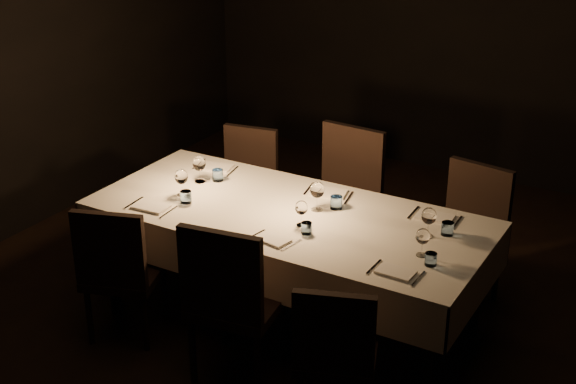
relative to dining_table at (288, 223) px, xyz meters
The scene contains 14 objects.
room 0.81m from the dining_table, ahead, with size 5.01×6.01×3.01m.
dining_table is the anchor object (origin of this frame).
chair_near_left 1.08m from the dining_table, 136.17° to the right, with size 0.56×0.56×0.92m.
place_setting_near_left 0.77m from the dining_table, 163.38° to the right, with size 0.33×0.41×0.18m.
chair_near_center 0.75m from the dining_table, 85.38° to the right, with size 0.55×0.55×1.02m.
place_setting_near_center 0.31m from the dining_table, 52.39° to the right, with size 0.30×0.39×0.16m.
chair_near_right 1.13m from the dining_table, 47.18° to the right, with size 0.54×0.54×0.87m.
place_setting_near_right 0.98m from the dining_table, 13.00° to the right, with size 0.30×0.39×0.17m.
chair_far_left 1.20m from the dining_table, 135.82° to the left, with size 0.50×0.50×0.90m.
place_setting_far_left 0.80m from the dining_table, 164.02° to the left, with size 0.35×0.41×0.19m.
chair_far_center 0.86m from the dining_table, 92.12° to the left, with size 0.53×0.53×1.03m.
place_setting_far_center 0.30m from the dining_table, 55.93° to the left, with size 0.36×0.41×0.19m.
chair_far_right 1.25m from the dining_table, 42.01° to the left, with size 0.52×0.52×0.95m.
place_setting_far_right 0.92m from the dining_table, 13.80° to the left, with size 0.33×0.41×0.18m.
Camera 1 is at (2.28, -3.94, 2.89)m, focal length 50.00 mm.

